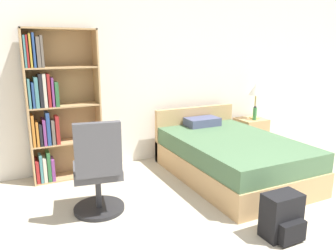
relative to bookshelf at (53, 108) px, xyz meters
name	(u,v)px	position (x,y,z in m)	size (l,w,h in m)	color
wall_back	(163,74)	(1.65, 0.23, 0.35)	(9.00, 0.06, 2.60)	white
bookshelf	(53,108)	(0.00, 0.00, 0.00)	(0.89, 0.30, 1.93)	tan
bed	(229,156)	(2.09, -0.91, -0.67)	(1.34, 2.04, 0.79)	tan
office_chair	(98,173)	(0.25, -1.19, -0.49)	(0.55, 0.63, 1.03)	#232326
nightstand	(250,133)	(3.16, -0.06, -0.69)	(0.45, 0.45, 0.52)	tan
table_lamp	(256,91)	(3.22, -0.05, 0.03)	(0.23, 0.23, 0.59)	tan
water_bottle	(255,114)	(3.13, -0.16, -0.32)	(0.06, 0.06, 0.23)	#3F8C4C
backpack_black	(283,217)	(1.65, -2.33, -0.75)	(0.35, 0.29, 0.42)	black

